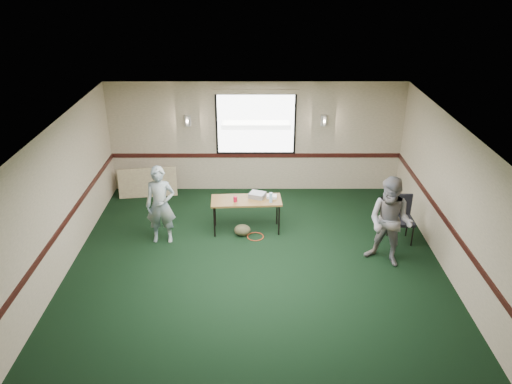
{
  "coord_description": "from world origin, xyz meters",
  "views": [
    {
      "loc": [
        -0.02,
        -7.32,
        5.32
      ],
      "look_at": [
        0.0,
        1.3,
        1.2
      ],
      "focal_mm": 35.0,
      "sensor_mm": 36.0,
      "label": 1
    }
  ],
  "objects_px": {
    "folding_table": "(246,202)",
    "person_right": "(390,222)",
    "projector": "(257,195)",
    "conference_chair": "(401,214)",
    "person_left": "(161,205)"
  },
  "relations": [
    {
      "from": "conference_chair",
      "to": "person_left",
      "type": "height_order",
      "value": "person_left"
    },
    {
      "from": "projector",
      "to": "person_left",
      "type": "xyz_separation_m",
      "value": [
        -1.93,
        -0.52,
        0.04
      ]
    },
    {
      "from": "folding_table",
      "to": "projector",
      "type": "bearing_deg",
      "value": 22.32
    },
    {
      "from": "projector",
      "to": "person_right",
      "type": "relative_size",
      "value": 0.18
    },
    {
      "from": "folding_table",
      "to": "person_right",
      "type": "height_order",
      "value": "person_right"
    },
    {
      "from": "person_left",
      "to": "conference_chair",
      "type": "bearing_deg",
      "value": -1.03
    },
    {
      "from": "folding_table",
      "to": "projector",
      "type": "relative_size",
      "value": 4.78
    },
    {
      "from": "folding_table",
      "to": "person_left",
      "type": "height_order",
      "value": "person_left"
    },
    {
      "from": "conference_chair",
      "to": "person_left",
      "type": "distance_m",
      "value": 4.84
    },
    {
      "from": "folding_table",
      "to": "projector",
      "type": "height_order",
      "value": "projector"
    },
    {
      "from": "conference_chair",
      "to": "person_right",
      "type": "relative_size",
      "value": 0.55
    },
    {
      "from": "person_left",
      "to": "person_right",
      "type": "xyz_separation_m",
      "value": [
        4.36,
        -0.82,
        0.06
      ]
    },
    {
      "from": "folding_table",
      "to": "person_right",
      "type": "xyz_separation_m",
      "value": [
        2.67,
        -1.23,
        0.2
      ]
    },
    {
      "from": "projector",
      "to": "conference_chair",
      "type": "bearing_deg",
      "value": 12.2
    },
    {
      "from": "conference_chair",
      "to": "person_left",
      "type": "relative_size",
      "value": 0.59
    }
  ]
}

